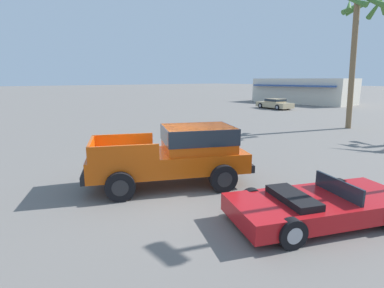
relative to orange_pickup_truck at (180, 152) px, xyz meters
The scene contains 6 objects.
ground_plane 1.25m from the orange_pickup_truck, 94.42° to the right, with size 320.00×320.00×0.00m, color slate.
orange_pickup_truck is the anchor object (origin of this frame).
red_convertible_car 4.41m from the orange_pickup_truck, 12.57° to the left, with size 3.45×4.75×1.00m.
parked_car_tan 27.27m from the orange_pickup_truck, 118.42° to the left, with size 4.62×2.55×1.16m.
palm_tree_short 16.89m from the orange_pickup_truck, 94.65° to the left, with size 2.93×3.12×8.79m.
storefront_building 37.51m from the orange_pickup_truck, 114.36° to the left, with size 13.46×6.20×3.44m.
Camera 1 is at (7.47, -5.09, 3.38)m, focal length 28.00 mm.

